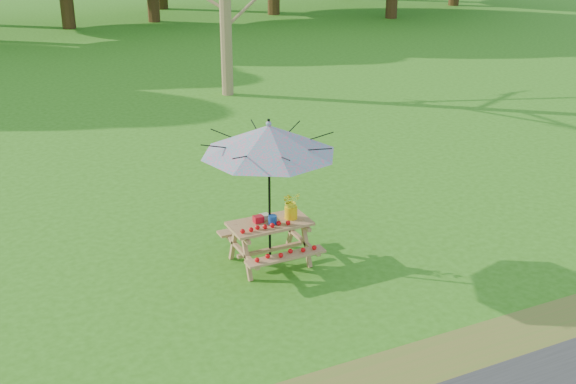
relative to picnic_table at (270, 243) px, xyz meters
name	(u,v)px	position (x,y,z in m)	size (l,w,h in m)	color
picnic_table	(270,243)	(0.00, 0.00, 0.00)	(1.20, 1.32, 0.67)	#9D6D47
patio_umbrella	(269,140)	(0.00, 0.00, 1.62)	(2.23, 2.23, 2.25)	black
produce_bins	(266,219)	(-0.04, 0.04, 0.40)	(0.30, 0.35, 0.13)	#B60E1F
tomatoes_row	(265,227)	(-0.15, -0.18, 0.38)	(0.77, 0.13, 0.07)	red
flower_bucket	(291,205)	(0.35, 0.00, 0.57)	(0.26, 0.23, 0.42)	yellow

